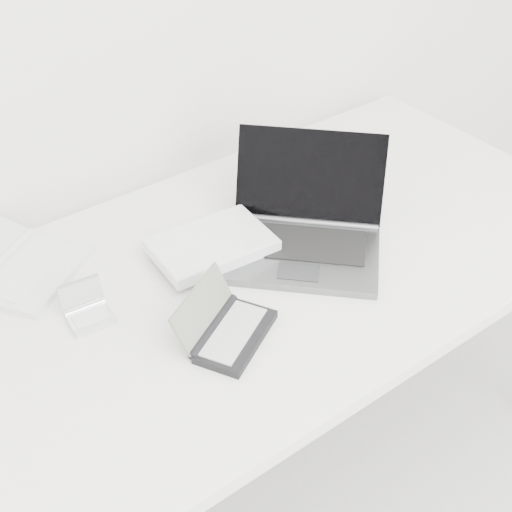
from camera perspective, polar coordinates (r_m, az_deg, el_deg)
desk at (r=1.53m, az=-0.01°, el=-1.98°), size 1.60×0.80×0.73m
laptop_large at (r=1.51m, az=1.26°, el=1.58°), size 0.53×0.45×0.21m
netbook_open_white at (r=1.55m, az=-18.75°, el=-0.71°), size 0.36×0.38×0.06m
pda_silver at (r=1.40m, az=-13.28°, el=-4.39°), size 0.09×0.09×0.07m
palmtop_charcoal at (r=1.32m, az=-2.39°, el=-5.86°), size 0.22×0.20×0.09m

